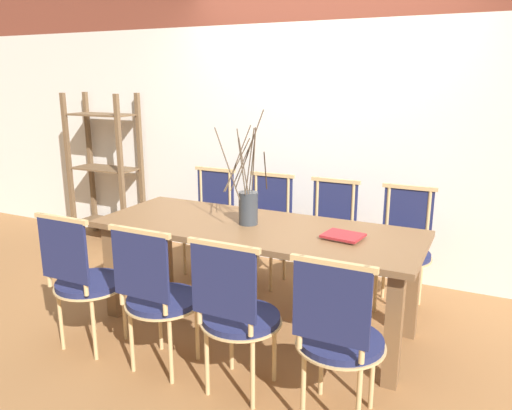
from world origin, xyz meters
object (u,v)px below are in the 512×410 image
vase_centerpiece (248,205)px  shelving_rack (105,169)px  dining_table (256,241)px  chair_far_center (329,235)px  chair_near_center (237,312)px  book_stack (342,236)px

vase_centerpiece → shelving_rack: 2.49m
dining_table → chair_far_center: size_ratio=2.40×
chair_near_center → vase_centerpiece: vase_centerpiece is taller
dining_table → book_stack: book_stack is taller
dining_table → chair_far_center: 0.83m
chair_near_center → vase_centerpiece: size_ratio=1.20×
chair_near_center → vase_centerpiece: 0.94m
chair_far_center → book_stack: bearing=113.2°
chair_far_center → vase_centerpiece: 0.91m
book_stack → chair_near_center: bearing=-115.3°
chair_near_center → book_stack: 0.88m
dining_table → vase_centerpiece: (-0.07, 0.02, 0.24)m
dining_table → vase_centerpiece: size_ratio=2.88×
dining_table → chair_far_center: chair_far_center is taller
shelving_rack → chair_near_center: bearing=-35.5°
chair_near_center → chair_far_center: (0.03, 1.54, 0.00)m
chair_far_center → book_stack: chair_far_center is taller
chair_near_center → vase_centerpiece: (-0.33, 0.79, 0.38)m
chair_near_center → shelving_rack: bearing=144.5°
book_stack → chair_far_center: bearing=113.2°
chair_near_center → book_stack: chair_near_center is taller
chair_far_center → shelving_rack: size_ratio=0.59×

